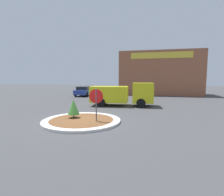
% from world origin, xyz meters
% --- Properties ---
extents(ground_plane, '(120.00, 120.00, 0.00)m').
position_xyz_m(ground_plane, '(0.00, 0.00, 0.00)').
color(ground_plane, '#474749').
extents(traffic_island, '(4.66, 4.66, 0.13)m').
position_xyz_m(traffic_island, '(0.00, 0.00, 0.07)').
color(traffic_island, silver).
rests_on(traffic_island, ground_plane).
extents(stop_sign, '(0.83, 0.07, 2.02)m').
position_xyz_m(stop_sign, '(0.96, -0.11, 1.40)').
color(stop_sign, '#4C4C51').
rests_on(stop_sign, ground_plane).
extents(island_shrub, '(0.73, 0.73, 1.17)m').
position_xyz_m(island_shrub, '(-0.68, 0.35, 0.82)').
color(island_shrub, brown).
rests_on(island_shrub, traffic_island).
extents(utility_truck, '(5.99, 2.60, 2.19)m').
position_xyz_m(utility_truck, '(1.34, 6.73, 1.15)').
color(utility_truck, gold).
rests_on(utility_truck, ground_plane).
extents(storefront_building, '(12.49, 6.07, 6.78)m').
position_xyz_m(storefront_building, '(5.32, 20.18, 3.39)').
color(storefront_building, '#93563D').
rests_on(storefront_building, ground_plane).
extents(parked_sedan_blue, '(2.12, 4.43, 1.42)m').
position_xyz_m(parked_sedan_blue, '(-5.86, 14.97, 0.73)').
color(parked_sedan_blue, navy).
rests_on(parked_sedan_blue, ground_plane).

